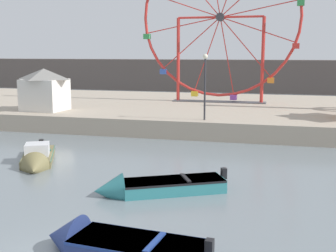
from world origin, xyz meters
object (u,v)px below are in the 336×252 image
(motorboat_olive_wood, at_px, (37,159))
(promenade_lamp_near, at_px, (205,77))
(motorboat_navy_blue, at_px, (110,245))
(ferris_wheel_red_frame, at_px, (220,20))
(carnival_booth_white_ticket, at_px, (45,89))
(motorboat_teal_painted, at_px, (151,187))

(motorboat_olive_wood, xyz_separation_m, promenade_lamp_near, (6.79, 8.86, 3.62))
(motorboat_navy_blue, distance_m, ferris_wheel_red_frame, 28.59)
(ferris_wheel_red_frame, relative_size, carnival_booth_white_ticket, 4.10)
(motorboat_navy_blue, height_order, promenade_lamp_near, promenade_lamp_near)
(motorboat_olive_wood, bearing_deg, carnival_booth_white_ticket, -178.28)
(motorboat_olive_wood, height_order, carnival_booth_white_ticket, carnival_booth_white_ticket)
(motorboat_navy_blue, bearing_deg, ferris_wheel_red_frame, -82.36)
(motorboat_teal_painted, height_order, motorboat_olive_wood, motorboat_olive_wood)
(motorboat_navy_blue, distance_m, motorboat_olive_wood, 10.93)
(motorboat_teal_painted, xyz_separation_m, ferris_wheel_red_frame, (-0.48, 22.12, 7.87))
(carnival_booth_white_ticket, bearing_deg, promenade_lamp_near, -3.83)
(motorboat_navy_blue, bearing_deg, motorboat_teal_painted, -79.78)
(carnival_booth_white_ticket, bearing_deg, motorboat_olive_wood, -58.54)
(motorboat_teal_painted, relative_size, carnival_booth_white_ticket, 1.52)
(motorboat_teal_painted, relative_size, ferris_wheel_red_frame, 0.37)
(carnival_booth_white_ticket, bearing_deg, ferris_wheel_red_frame, 40.38)
(motorboat_olive_wood, bearing_deg, promenade_lamp_near, 116.74)
(motorboat_navy_blue, height_order, carnival_booth_white_ticket, carnival_booth_white_ticket)
(motorboat_teal_painted, height_order, carnival_booth_white_ticket, carnival_booth_white_ticket)
(motorboat_teal_painted, bearing_deg, motorboat_navy_blue, 66.73)
(motorboat_olive_wood, height_order, promenade_lamp_near, promenade_lamp_near)
(motorboat_navy_blue, relative_size, promenade_lamp_near, 1.18)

